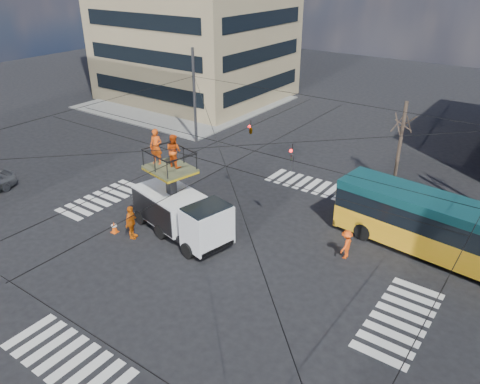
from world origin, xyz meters
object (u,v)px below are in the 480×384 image
at_px(worker_ground, 131,222).
at_px(flagger, 346,244).
at_px(utility_truck, 180,204).
at_px(traffic_cone, 114,227).
at_px(city_bus, 453,231).

xyz_separation_m(worker_ground, flagger, (10.69, 5.21, -0.18)).
height_order(utility_truck, traffic_cone, utility_truck).
distance_m(traffic_cone, worker_ground, 1.47).
distance_m(utility_truck, traffic_cone, 4.28).
bearing_deg(worker_ground, traffic_cone, 75.78).
xyz_separation_m(utility_truck, flagger, (8.68, 3.25, -1.16)).
height_order(utility_truck, worker_ground, utility_truck).
xyz_separation_m(utility_truck, worker_ground, (-2.01, -1.96, -0.98)).
relative_size(traffic_cone, flagger, 0.42).
distance_m(utility_truck, worker_ground, 2.98).
xyz_separation_m(traffic_cone, flagger, (11.99, 5.42, 0.48)).
height_order(city_bus, flagger, city_bus).
bearing_deg(utility_truck, traffic_cone, -134.19).
relative_size(utility_truck, worker_ground, 3.66).
height_order(worker_ground, flagger, worker_ground).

